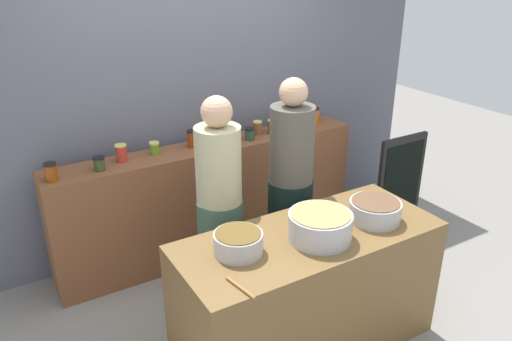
% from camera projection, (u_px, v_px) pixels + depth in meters
% --- Properties ---
extents(ground, '(12.00, 12.00, 0.00)m').
position_uv_depth(ground, '(280.00, 318.00, 3.64)').
color(ground, gray).
extents(storefront_wall, '(4.80, 0.12, 3.00)m').
position_uv_depth(storefront_wall, '(189.00, 77.00, 4.19)').
color(storefront_wall, slate).
rests_on(storefront_wall, ground).
extents(display_shelf, '(2.70, 0.36, 1.00)m').
position_uv_depth(display_shelf, '(212.00, 199.00, 4.31)').
color(display_shelf, brown).
rests_on(display_shelf, ground).
extents(prep_table, '(1.70, 0.70, 0.86)m').
position_uv_depth(prep_table, '(307.00, 291.00, 3.24)').
color(prep_table, brown).
rests_on(prep_table, ground).
extents(preserve_jar_0, '(0.09, 0.09, 0.13)m').
position_uv_depth(preserve_jar_0, '(51.00, 172.00, 3.44)').
color(preserve_jar_0, '#933E0D').
rests_on(preserve_jar_0, display_shelf).
extents(preserve_jar_1, '(0.09, 0.09, 0.11)m').
position_uv_depth(preserve_jar_1, '(99.00, 164.00, 3.62)').
color(preserve_jar_1, '#374521').
rests_on(preserve_jar_1, display_shelf).
extents(preserve_jar_2, '(0.09, 0.09, 0.14)m').
position_uv_depth(preserve_jar_2, '(121.00, 153.00, 3.76)').
color(preserve_jar_2, red).
rests_on(preserve_jar_2, display_shelf).
extents(preserve_jar_3, '(0.08, 0.08, 0.10)m').
position_uv_depth(preserve_jar_3, '(154.00, 148.00, 3.91)').
color(preserve_jar_3, '#5C8B1F').
rests_on(preserve_jar_3, display_shelf).
extents(preserve_jar_4, '(0.08, 0.08, 0.14)m').
position_uv_depth(preserve_jar_4, '(192.00, 139.00, 4.05)').
color(preserve_jar_4, maroon).
rests_on(preserve_jar_4, display_shelf).
extents(preserve_jar_5, '(0.08, 0.08, 0.12)m').
position_uv_depth(preserve_jar_5, '(214.00, 134.00, 4.18)').
color(preserve_jar_5, '#CA7705').
rests_on(preserve_jar_5, display_shelf).
extents(preserve_jar_6, '(0.08, 0.08, 0.13)m').
position_uv_depth(preserve_jar_6, '(236.00, 133.00, 4.18)').
color(preserve_jar_6, red).
rests_on(preserve_jar_6, display_shelf).
extents(preserve_jar_7, '(0.08, 0.08, 0.11)m').
position_uv_depth(preserve_jar_7, '(250.00, 134.00, 4.21)').
color(preserve_jar_7, '#234F38').
rests_on(preserve_jar_7, display_shelf).
extents(preserve_jar_8, '(0.08, 0.08, 0.12)m').
position_uv_depth(preserve_jar_8, '(257.00, 128.00, 4.34)').
color(preserve_jar_8, brown).
rests_on(preserve_jar_8, display_shelf).
extents(preserve_jar_9, '(0.09, 0.09, 0.12)m').
position_uv_depth(preserve_jar_9, '(272.00, 127.00, 4.37)').
color(preserve_jar_9, '#93470A').
rests_on(preserve_jar_9, display_shelf).
extents(preserve_jar_10, '(0.08, 0.08, 0.13)m').
position_uv_depth(preserve_jar_10, '(282.00, 121.00, 4.49)').
color(preserve_jar_10, yellow).
rests_on(preserve_jar_10, display_shelf).
extents(preserve_jar_11, '(0.08, 0.08, 0.12)m').
position_uv_depth(preserve_jar_11, '(299.00, 124.00, 4.44)').
color(preserve_jar_11, '#8A4A12').
rests_on(preserve_jar_11, display_shelf).
extents(preserve_jar_12, '(0.09, 0.09, 0.13)m').
position_uv_depth(preserve_jar_12, '(303.00, 119.00, 4.56)').
color(preserve_jar_12, '#325F2E').
rests_on(preserve_jar_12, display_shelf).
extents(preserve_jar_13, '(0.08, 0.08, 0.15)m').
position_uv_depth(preserve_jar_13, '(315.00, 115.00, 4.62)').
color(preserve_jar_13, '#E25D0B').
rests_on(preserve_jar_13, display_shelf).
extents(cooking_pot_left, '(0.29, 0.29, 0.13)m').
position_uv_depth(cooking_pot_left, '(238.00, 243.00, 2.85)').
color(cooking_pot_left, '#B7B7BC').
rests_on(cooking_pot_left, prep_table).
extents(cooking_pot_center, '(0.39, 0.39, 0.17)m').
position_uv_depth(cooking_pot_center, '(320.00, 226.00, 2.98)').
color(cooking_pot_center, '#B7B7BC').
rests_on(cooking_pot_center, prep_table).
extents(cooking_pot_right, '(0.33, 0.33, 0.14)m').
position_uv_depth(cooking_pot_right, '(375.00, 211.00, 3.20)').
color(cooking_pot_right, '#B7B7BC').
rests_on(cooking_pot_right, prep_table).
extents(wooden_spoon, '(0.06, 0.23, 0.02)m').
position_uv_depth(wooden_spoon, '(240.00, 288.00, 2.56)').
color(wooden_spoon, '#9E703D').
rests_on(wooden_spoon, prep_table).
extents(cook_with_tongs, '(0.33, 0.33, 1.62)m').
position_uv_depth(cook_with_tongs, '(220.00, 218.00, 3.50)').
color(cook_with_tongs, '#415F4D').
rests_on(cook_with_tongs, ground).
extents(cook_in_cap, '(0.34, 0.34, 1.68)m').
position_uv_depth(cook_in_cap, '(290.00, 198.00, 3.73)').
color(cook_in_cap, black).
rests_on(cook_in_cap, ground).
extents(chalkboard_sign, '(0.54, 0.05, 0.94)m').
position_uv_depth(chalkboard_sign, '(400.00, 183.00, 4.66)').
color(chalkboard_sign, black).
rests_on(chalkboard_sign, ground).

